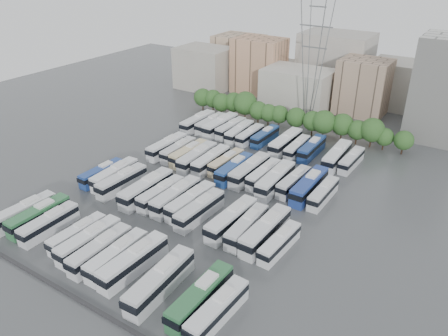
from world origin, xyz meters
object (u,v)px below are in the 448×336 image
Objects in this scene: bus_r3_s2 at (220,125)px; bus_r1_s6 at (176,196)px; electricity_pylon at (313,57)px; bus_r1_s8 at (200,210)px; bus_r0_s2 at (49,223)px; bus_r0_s8 at (133,261)px; bus_r3_s1 at (211,123)px; bus_r3_s3 at (231,128)px; bus_r0_s6 at (100,250)px; bus_r3_s13 at (351,160)px; bus_r2_s13 at (323,193)px; bus_r3_s4 at (239,132)px; bus_r0_s7 at (117,256)px; bus_r2_s6 at (226,162)px; bus_r0_s13 at (217,310)px; bus_r2_s5 at (211,160)px; bus_r0_s4 at (78,234)px; bus_r1_s1 at (115,174)px; bus_r3_s6 at (265,136)px; apartment_tower at (444,89)px; bus_r3_s0 at (198,122)px; bus_r2_s7 at (234,169)px; bus_r1_s10 at (231,219)px; bus_r1_s5 at (161,194)px; bus_r1_s4 at (146,189)px; bus_r3_s8 at (285,142)px; bus_r3_s9 at (297,148)px; bus_r0_s12 at (201,297)px; bus_r2_s12 at (309,186)px; bus_r2_s9 at (264,174)px; bus_r2_s8 at (250,170)px; bus_r2_s3 at (189,153)px; bus_r0_s5 at (89,241)px; bus_r3_s10 at (312,148)px; bus_r2_s10 at (275,180)px; bus_r1_s13 at (280,243)px; bus_r0_s10 at (160,281)px; bus_r2_s4 at (197,157)px; bus_r3_s12 at (337,156)px; bus_r0_s0 at (25,212)px; bus_r1_s7 at (191,201)px; bus_r2_s2 at (178,150)px; bus_r0_s1 at (39,216)px; bus_r1_s11 at (247,226)px.

bus_r1_s6 is at bearing -68.38° from bus_r3_s2.
bus_r1_s8 is at bearing -87.11° from electricity_pylon.
bus_r0_s8 is (19.84, 0.23, 0.23)m from bus_r0_s2.
bus_r3_s1 is 1.00× the size of bus_r3_s3.
bus_r3_s13 is at bearing 66.29° from bus_r0_s6.
bus_r3_s4 is at bearing 149.95° from bus_r2_s13.
bus_r0_s8 is 1.06× the size of bus_r1_s8.
bus_r2_s6 is at bearing 94.59° from bus_r0_s7.
bus_r2_s5 is (-26.31, 36.75, 0.09)m from bus_r0_s13.
bus_r0_s4 is 0.90× the size of bus_r1_s1.
bus_r3_s6 is (13.27, 0.61, -0.35)m from bus_r3_s2.
apartment_tower reaches higher than bus_r3_s0.
bus_r2_s13 is (20.01, 0.89, -0.19)m from bus_r2_s7.
bus_r1_s5 is at bearing -178.84° from bus_r1_s10.
bus_r1_s4 is at bearing 118.42° from bus_r0_s7.
bus_r3_s8 is 1.19× the size of bus_r3_s9.
bus_r0_s2 is 19.19m from bus_r1_s4.
bus_r2_s12 is at bearing 89.73° from bus_r0_s12.
electricity_pylon reaches higher than bus_r2_s9.
bus_r0_s8 is 30.01m from bus_r1_s1.
bus_r2_s3 is at bearing -179.07° from bus_r2_s8.
bus_r2_s3 is at bearing -78.36° from bus_r3_s2.
bus_r0_s5 is (9.93, 0.23, 0.11)m from bus_r0_s2.
bus_r2_s3 is at bearing -142.29° from bus_r3_s10.
bus_r1_s5 is 1.05× the size of bus_r2_s6.
bus_r2_s5 reaches higher than bus_r0_s5.
bus_r2_s10 is (19.86, 17.23, -0.02)m from bus_r1_s4.
bus_r1_s6 is (13.16, 19.03, 0.20)m from bus_r0_s2.
bus_r2_s6 is at bearing 142.17° from bus_r1_s13.
bus_r1_s1 is at bearing 143.12° from bus_r0_s10.
bus_r0_s8 is 1.01× the size of bus_r2_s4.
bus_r1_s8 is at bearing -54.68° from bus_r2_s4.
bus_r3_s12 is (36.39, 34.11, 0.14)m from bus_r1_s1.
bus_r2_s5 is at bearing -55.39° from bus_r3_s1.
bus_r2_s10 is at bearing 121.92° from bus_r1_s13.
bus_r2_s6 is at bearing -111.05° from bus_r3_s8.
bus_r2_s12 is (39.94, 36.83, 0.22)m from bus_r0_s0.
bus_r3_s8 is (3.05, 34.67, 0.13)m from bus_r1_s7.
bus_r2_s8 reaches higher than bus_r2_s3.
bus_r3_s10 is at bearing 169.19° from bus_r3_s12.
bus_r1_s10 is 1.18× the size of bus_r3_s13.
bus_r0_s7 is at bearing -67.10° from bus_r2_s2.
bus_r0_s1 is 34.69m from bus_r1_s10.
bus_r1_s11 is at bearing -33.38° from bus_r2_s3.
bus_r2_s4 is at bearing -172.42° from bus_r2_s5.
bus_r1_s1 reaches higher than bus_r2_s2.
bus_r1_s8 is 1.03× the size of bus_r3_s10.
bus_r0_s1 is 36.41m from bus_r2_s3.
electricity_pylon is at bearing 78.90° from bus_r1_s4.
bus_r0_s0 is 1.01× the size of bus_r0_s13.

